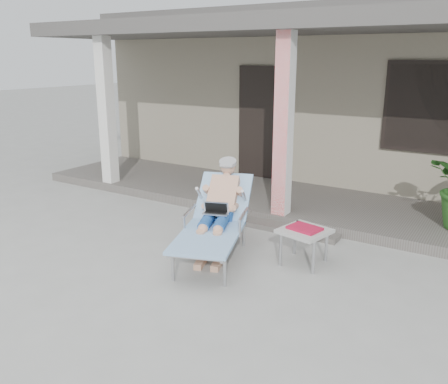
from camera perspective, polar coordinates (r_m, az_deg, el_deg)
The scene contains 7 objects.
ground at distance 5.49m, azimuth -3.01°, elevation -10.10°, with size 60.00×60.00×0.00m, color #9E9E99.
house at distance 10.93m, azimuth 17.09°, elevation 11.39°, with size 10.40×5.40×3.30m.
porch_deck at distance 7.94m, azimuth 9.44°, elevation -1.36°, with size 10.00×2.00×0.15m, color #605B56.
porch_overhang at distance 7.54m, azimuth 10.25°, elevation 18.60°, with size 10.00×2.30×2.85m.
porch_step at distance 6.95m, azimuth 5.74°, elevation -4.07°, with size 2.00×0.30×0.07m, color #605B56.
lounger at distance 5.86m, azimuth -0.87°, elevation -0.69°, with size 1.23×1.88×1.19m.
side_table at distance 5.74m, azimuth 9.66°, elevation -4.86°, with size 0.62×0.62×0.47m.
Camera 1 is at (2.84, -4.03, 2.42)m, focal length 38.00 mm.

